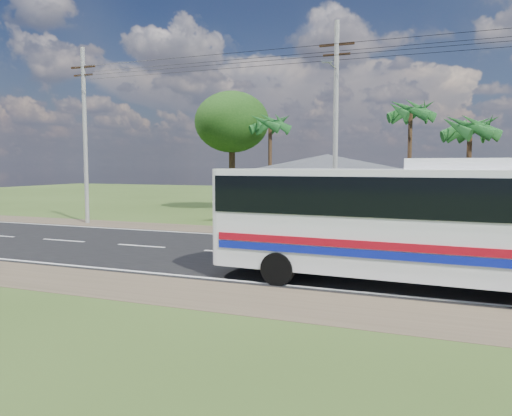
{
  "coord_description": "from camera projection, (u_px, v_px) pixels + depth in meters",
  "views": [
    {
      "loc": [
        8.63,
        -19.09,
        3.74
      ],
      "look_at": [
        0.75,
        1.0,
        1.85
      ],
      "focal_mm": 35.0,
      "sensor_mm": 36.0,
      "label": 1
    }
  ],
  "objects": [
    {
      "name": "utility_poles",
      "position": [
        329.0,
        125.0,
        25.72
      ],
      "size": [
        32.8,
        2.22,
        11.0
      ],
      "color": "#9E9E99",
      "rests_on": "ground"
    },
    {
      "name": "house",
      "position": [
        326.0,
        181.0,
        32.63
      ],
      "size": [
        12.4,
        10.0,
        5.0
      ],
      "color": "tan",
      "rests_on": "ground"
    },
    {
      "name": "tree_behind_house",
      "position": [
        232.0,
        122.0,
        40.16
      ],
      "size": [
        6.0,
        6.0,
        9.61
      ],
      "color": "#47301E",
      "rests_on": "ground"
    },
    {
      "name": "coach_bus",
      "position": [
        425.0,
        215.0,
        14.71
      ],
      "size": [
        12.69,
        3.13,
        3.91
      ],
      "rotation": [
        0.0,
        0.0,
        -0.04
      ],
      "color": "white",
      "rests_on": "ground"
    },
    {
      "name": "road",
      "position": [
        231.0,
        252.0,
        21.17
      ],
      "size": [
        120.0,
        16.0,
        0.03
      ],
      "color": "black",
      "rests_on": "ground"
    },
    {
      "name": "palm_near",
      "position": [
        470.0,
        129.0,
        27.42
      ],
      "size": [
        2.8,
        2.8,
        6.7
      ],
      "color": "#47301E",
      "rests_on": "ground"
    },
    {
      "name": "motorcycle",
      "position": [
        386.0,
        231.0,
        24.66
      ],
      "size": [
        1.75,
        0.91,
        0.88
      ],
      "primitive_type": "imported",
      "rotation": [
        0.0,
        0.0,
        1.36
      ],
      "color": "black",
      "rests_on": "ground"
    },
    {
      "name": "palm_mid",
      "position": [
        411.0,
        112.0,
        32.74
      ],
      "size": [
        2.8,
        2.8,
        8.2
      ],
      "color": "#47301E",
      "rests_on": "ground"
    },
    {
      "name": "ground",
      "position": [
        231.0,
        253.0,
        21.17
      ],
      "size": [
        120.0,
        120.0,
        0.0
      ],
      "primitive_type": "plane",
      "color": "#2E4619",
      "rests_on": "ground"
    },
    {
      "name": "palm_far",
      "position": [
        270.0,
        125.0,
        36.88
      ],
      "size": [
        2.8,
        2.8,
        7.7
      ],
      "color": "#47301E",
      "rests_on": "ground"
    }
  ]
}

